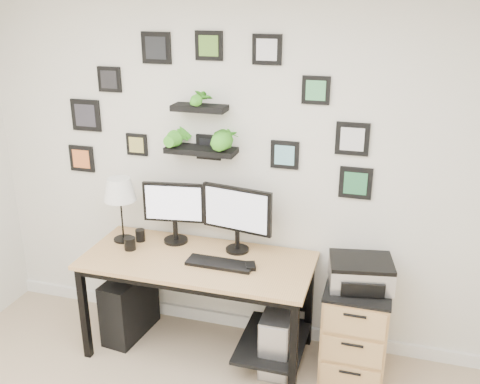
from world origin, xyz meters
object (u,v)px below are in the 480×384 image
(desk, at_px, (204,273))
(file_cabinet, at_px, (355,328))
(monitor_left, at_px, (174,208))
(mug, at_px, (130,244))
(printer, at_px, (361,273))
(monitor_right, at_px, (237,214))
(pc_tower_grey, at_px, (279,336))
(pc_tower_black, at_px, (130,305))
(table_lamp, at_px, (120,191))

(desk, relative_size, file_cabinet, 2.39)
(desk, relative_size, monitor_left, 3.47)
(mug, xyz_separation_m, printer, (1.62, 0.10, -0.03))
(desk, relative_size, monitor_right, 3.09)
(desk, distance_m, printer, 1.08)
(desk, distance_m, monitor_right, 0.48)
(monitor_right, bearing_deg, desk, -140.72)
(mug, bearing_deg, printer, 3.42)
(monitor_right, height_order, file_cabinet, monitor_right)
(monitor_left, relative_size, mug, 5.01)
(monitor_left, relative_size, pc_tower_grey, 1.01)
(desk, xyz_separation_m, file_cabinet, (1.07, 0.06, -0.29))
(desk, bearing_deg, pc_tower_black, 179.02)
(printer, bearing_deg, pc_tower_grey, -170.44)
(monitor_right, relative_size, printer, 1.15)
(desk, height_order, table_lamp, table_lamp)
(mug, relative_size, pc_tower_black, 0.19)
(monitor_left, height_order, printer, monitor_left)
(pc_tower_grey, height_order, printer, printer)
(file_cabinet, bearing_deg, pc_tower_grey, -170.66)
(printer, bearing_deg, desk, -176.76)
(pc_tower_grey, bearing_deg, file_cabinet, 9.34)
(desk, height_order, pc_tower_black, desk)
(pc_tower_black, distance_m, file_cabinet, 1.69)
(monitor_right, relative_size, table_lamp, 1.06)
(table_lamp, distance_m, pc_tower_grey, 1.53)
(desk, height_order, monitor_left, monitor_left)
(monitor_left, bearing_deg, pc_tower_grey, -13.28)
(pc_tower_black, distance_m, pc_tower_grey, 1.18)
(monitor_left, height_order, pc_tower_grey, monitor_left)
(desk, height_order, printer, printer)
(table_lamp, bearing_deg, pc_tower_grey, -5.51)
(table_lamp, xyz_separation_m, pc_tower_black, (0.05, -0.08, -0.90))
(table_lamp, relative_size, pc_tower_black, 0.99)
(pc_tower_grey, bearing_deg, monitor_left, 166.72)
(monitor_right, distance_m, table_lamp, 0.87)
(table_lamp, bearing_deg, monitor_right, 4.36)
(pc_tower_black, height_order, printer, printer)
(monitor_right, height_order, table_lamp, table_lamp)
(monitor_left, distance_m, file_cabinet, 1.52)
(monitor_left, xyz_separation_m, monitor_right, (0.48, -0.01, 0.02))
(mug, relative_size, file_cabinet, 0.14)
(desk, height_order, file_cabinet, desk)
(table_lamp, xyz_separation_m, pc_tower_grey, (1.23, -0.12, -0.91))
(desk, xyz_separation_m, table_lamp, (-0.67, 0.09, 0.51))
(table_lamp, xyz_separation_m, file_cabinet, (1.74, -0.03, -0.81))
(table_lamp, distance_m, mug, 0.39)
(pc_tower_black, bearing_deg, monitor_left, 32.46)
(table_lamp, height_order, mug, table_lamp)
(monitor_left, relative_size, monitor_right, 0.89)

